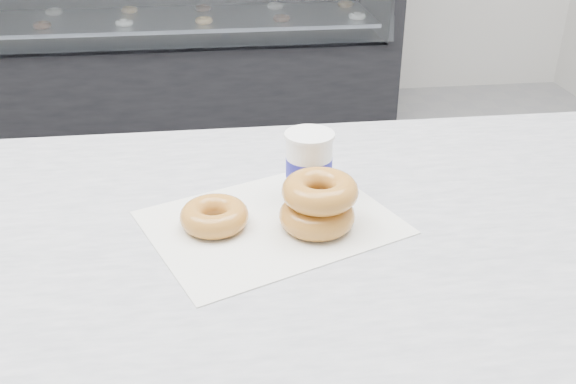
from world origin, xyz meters
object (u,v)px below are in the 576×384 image
Objects in this scene: display_case at (168,35)px; donut_single at (214,216)px; donut_stack at (318,203)px; coffee_cup at (309,163)px.

donut_single is at bearing -85.59° from display_case.
donut_stack is at bearing -7.10° from donut_single.
donut_stack is 0.10m from coffee_cup.
donut_single is (0.21, -2.71, 0.43)m from display_case.
donut_single is 0.76× the size of donut_stack.
coffee_cup is (0.36, -2.62, 0.46)m from display_case.
coffee_cup is (0.15, 0.09, 0.03)m from donut_single.
coffee_cup is (0.00, 0.10, 0.01)m from donut_stack.
donut_stack is (0.15, -0.02, 0.02)m from donut_single.
donut_single is at bearing 172.90° from donut_stack.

